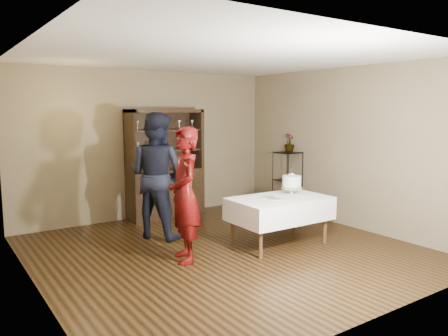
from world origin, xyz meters
The scene contains 14 objects.
floor centered at (0.00, 0.00, 0.00)m, with size 5.00×5.00×0.00m, color black.
ceiling centered at (0.00, 0.00, 2.70)m, with size 5.00×5.00×0.00m, color silver.
back_wall centered at (0.00, 2.50, 1.35)m, with size 5.00×0.02×2.70m, color #6F6247.
wall_left centered at (-2.50, 0.00, 1.35)m, with size 0.02×5.00×2.70m, color #6F6247.
wall_right centered at (2.50, 0.00, 1.35)m, with size 0.02×5.00×2.70m, color #6F6247.
china_hutch centered at (0.20, 2.25, 0.66)m, with size 1.40×0.48×2.00m.
plant_etagere centered at (2.28, 1.20, 0.65)m, with size 0.42×0.42×1.20m.
cake_table centered at (0.80, -0.24, 0.55)m, with size 1.45×0.91×0.71m.
woman centered at (-0.67, -0.04, 0.89)m, with size 0.65×0.43×1.78m, color #330504.
man centered at (-0.48, 1.18, 0.98)m, with size 0.95×0.74×1.95m, color black.
cake centered at (1.14, -0.13, 0.89)m, with size 0.32×0.32×0.44m.
plate_near centered at (0.65, -0.31, 0.72)m, with size 0.20×0.20×0.01m, color beige.
plate_far centered at (0.65, -0.16, 0.72)m, with size 0.20×0.20×0.01m, color beige.
potted_plant centered at (2.33, 1.22, 1.36)m, with size 0.19×0.19×0.34m, color #487537.
Camera 1 is at (-3.40, -4.95, 1.99)m, focal length 35.00 mm.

